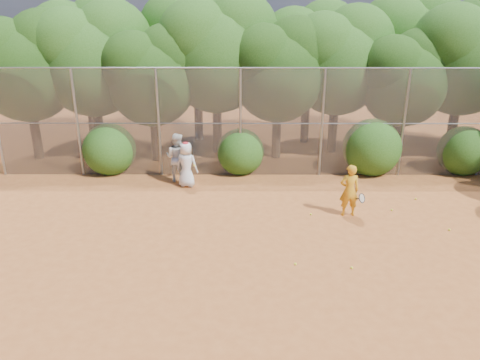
{
  "coord_description": "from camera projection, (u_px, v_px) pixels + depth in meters",
  "views": [
    {
      "loc": [
        -0.95,
        -10.77,
        6.12
      ],
      "look_at": [
        -1.0,
        2.5,
        1.1
      ],
      "focal_mm": 35.0,
      "sensor_mm": 36.0,
      "label": 1
    }
  ],
  "objects": [
    {
      "name": "ball_2",
      "position": [
        352.0,
        268.0,
        11.49
      ],
      "size": [
        0.07,
        0.07,
        0.07
      ],
      "primitive_type": "sphere",
      "color": "yellow",
      "rests_on": "ground"
    },
    {
      "name": "tree_3",
      "position": [
        218.0,
        49.0,
        18.96
      ],
      "size": [
        4.89,
        4.26,
        6.7
      ],
      "color": "black",
      "rests_on": "ground"
    },
    {
      "name": "tree_9",
      "position": [
        86.0,
        46.0,
        20.88
      ],
      "size": [
        4.83,
        4.2,
        6.62
      ],
      "color": "black",
      "rests_on": "ground"
    },
    {
      "name": "bush_1",
      "position": [
        240.0,
        150.0,
        17.82
      ],
      "size": [
        1.8,
        1.8,
        1.8
      ],
      "primitive_type": "sphere",
      "color": "#204B12",
      "rests_on": "ground"
    },
    {
      "name": "tree_0",
      "position": [
        26.0,
        63.0,
        18.4
      ],
      "size": [
        4.38,
        3.81,
        6.0
      ],
      "color": "black",
      "rests_on": "ground"
    },
    {
      "name": "ball_4",
      "position": [
        295.0,
        264.0,
        11.66
      ],
      "size": [
        0.07,
        0.07,
        0.07
      ],
      "primitive_type": "sphere",
      "color": "yellow",
      "rests_on": "ground"
    },
    {
      "name": "player_white",
      "position": [
        177.0,
        157.0,
        16.93
      ],
      "size": [
        1.06,
        0.95,
        1.8
      ],
      "rotation": [
        0.0,
        0.0,
        2.78
      ],
      "color": "silver",
      "rests_on": "ground"
    },
    {
      "name": "bush_0",
      "position": [
        109.0,
        147.0,
        17.8
      ],
      "size": [
        2.0,
        2.0,
        2.0
      ],
      "primitive_type": "sphere",
      "color": "#204B12",
      "rests_on": "ground"
    },
    {
      "name": "tree_1",
      "position": [
        93.0,
        56.0,
        18.78
      ],
      "size": [
        4.64,
        4.03,
        6.35
      ],
      "color": "black",
      "rests_on": "ground"
    },
    {
      "name": "tree_6",
      "position": [
        406.0,
        75.0,
        18.5
      ],
      "size": [
        3.86,
        3.36,
        5.29
      ],
      "color": "black",
      "rests_on": "ground"
    },
    {
      "name": "player_yellow",
      "position": [
        349.0,
        190.0,
        14.14
      ],
      "size": [
        0.82,
        0.57,
        1.64
      ],
      "rotation": [
        0.0,
        0.0,
        3.2
      ],
      "color": "orange",
      "rests_on": "ground"
    },
    {
      "name": "tree_10",
      "position": [
        198.0,
        39.0,
        20.94
      ],
      "size": [
        5.15,
        4.48,
        7.06
      ],
      "color": "black",
      "rests_on": "ground"
    },
    {
      "name": "ball_0",
      "position": [
        311.0,
        214.0,
        14.41
      ],
      "size": [
        0.07,
        0.07,
        0.07
      ],
      "primitive_type": "sphere",
      "color": "yellow",
      "rests_on": "ground"
    },
    {
      "name": "ground",
      "position": [
        278.0,
        253.0,
        12.24
      ],
      "size": [
        80.0,
        80.0,
        0.0
      ],
      "primitive_type": "plane",
      "color": "#9F5223",
      "rests_on": "ground"
    },
    {
      "name": "tree_5",
      "position": [
        339.0,
        57.0,
        19.25
      ],
      "size": [
        4.51,
        3.92,
        6.17
      ],
      "color": "black",
      "rests_on": "ground"
    },
    {
      "name": "bush_3",
      "position": [
        464.0,
        149.0,
        17.77
      ],
      "size": [
        1.9,
        1.9,
        1.9
      ],
      "primitive_type": "sphere",
      "color": "#204B12",
      "rests_on": "ground"
    },
    {
      "name": "player_teen",
      "position": [
        187.0,
        164.0,
        16.45
      ],
      "size": [
        0.9,
        0.71,
        1.64
      ],
      "rotation": [
        0.0,
        0.0,
        2.86
      ],
      "color": "silver",
      "rests_on": "ground"
    },
    {
      "name": "ball_5",
      "position": [
        416.0,
        199.0,
        15.55
      ],
      "size": [
        0.07,
        0.07,
        0.07
      ],
      "primitive_type": "sphere",
      "color": "yellow",
      "rests_on": "ground"
    },
    {
      "name": "tree_7",
      "position": [
        466.0,
        52.0,
        18.78
      ],
      "size": [
        4.77,
        4.14,
        6.53
      ],
      "color": "black",
      "rests_on": "ground"
    },
    {
      "name": "ball_1",
      "position": [
        392.0,
        210.0,
        14.71
      ],
      "size": [
        0.07,
        0.07,
        0.07
      ],
      "primitive_type": "sphere",
      "color": "yellow",
      "rests_on": "ground"
    },
    {
      "name": "tree_11",
      "position": [
        310.0,
        51.0,
        20.71
      ],
      "size": [
        4.64,
        4.03,
        6.35
      ],
      "color": "black",
      "rests_on": "ground"
    },
    {
      "name": "ball_3",
      "position": [
        449.0,
        230.0,
        13.42
      ],
      "size": [
        0.07,
        0.07,
        0.07
      ],
      "primitive_type": "sphere",
      "color": "yellow",
      "rests_on": "ground"
    },
    {
      "name": "tree_12",
      "position": [
        408.0,
        42.0,
        21.14
      ],
      "size": [
        5.02,
        4.37,
        6.88
      ],
      "color": "black",
      "rests_on": "ground"
    },
    {
      "name": "fence_back",
      "position": [
        264.0,
        122.0,
        17.12
      ],
      "size": [
        20.05,
        0.09,
        4.03
      ],
      "color": "gray",
      "rests_on": "ground"
    },
    {
      "name": "bush_2",
      "position": [
        372.0,
        145.0,
        17.73
      ],
      "size": [
        2.2,
        2.2,
        2.2
      ],
      "primitive_type": "sphere",
      "color": "#204B12",
      "rests_on": "ground"
    },
    {
      "name": "tree_2",
      "position": [
        153.0,
        73.0,
        18.32
      ],
      "size": [
        3.99,
        3.47,
        5.47
      ],
      "color": "black",
      "rests_on": "ground"
    },
    {
      "name": "tree_4",
      "position": [
        280.0,
        67.0,
        18.61
      ],
      "size": [
        4.19,
        3.64,
        5.73
      ],
      "color": "black",
      "rests_on": "ground"
    }
  ]
}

